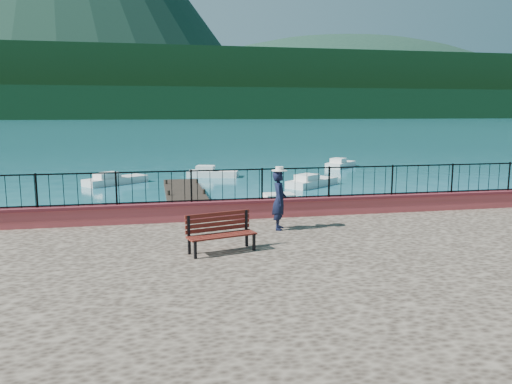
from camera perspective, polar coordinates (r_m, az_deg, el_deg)
name	(u,v)px	position (r m, az deg, el deg)	size (l,w,h in m)	color
ground	(306,295)	(12.72, 5.69, -11.59)	(2000.00, 2000.00, 0.00)	#19596B
parapet	(271,208)	(15.76, 1.76, -1.84)	(28.00, 0.46, 0.58)	#BC434E
railing	(271,184)	(15.63, 1.77, 0.92)	(27.00, 0.05, 0.95)	black
dock	(189,205)	(23.79, -7.64, -1.43)	(2.00, 16.00, 0.30)	#2D231C
far_forest	(157,104)	(311.39, -11.24, 9.87)	(900.00, 60.00, 18.00)	black
foothills	(156,87)	(371.76, -11.41, 11.73)	(900.00, 120.00, 44.00)	black
companion_hill	(342,115)	(613.55, 9.75, 8.66)	(448.00, 384.00, 180.00)	#142D23
park_bench	(221,240)	(11.91, -3.99, -5.54)	(1.74, 0.96, 0.92)	black
person	(279,200)	(14.03, 2.67, -0.96)	(0.61, 0.40, 1.67)	black
hat	(279,169)	(13.90, 2.70, 2.68)	(0.44, 0.44, 0.12)	white
boat_0	(144,221)	(19.40, -12.65, -3.24)	(3.88, 1.30, 0.80)	silver
boat_1	(291,201)	(23.09, 4.00, -1.06)	(3.76, 1.30, 0.80)	white
boat_2	(312,180)	(30.51, 6.45, 1.41)	(3.73, 1.30, 0.80)	silver
boat_3	(116,178)	(32.44, -15.74, 1.59)	(4.01, 1.30, 0.80)	silver
boat_4	(213,171)	(34.79, -4.96, 2.40)	(3.45, 1.30, 0.80)	white
boat_5	(341,162)	(41.26, 9.66, 3.37)	(3.29, 1.30, 0.80)	white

